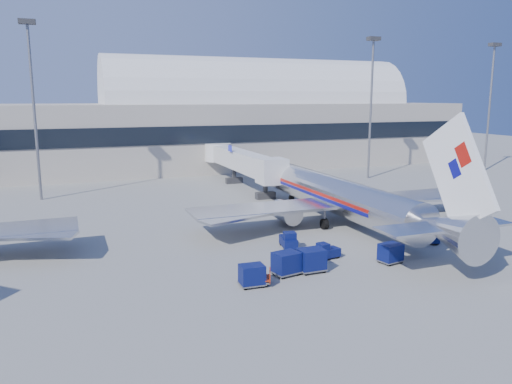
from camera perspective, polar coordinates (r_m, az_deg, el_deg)
name	(u,v)px	position (r m, az deg, el deg)	size (l,w,h in m)	color
ground	(270,246)	(44.99, 1.63, -6.21)	(260.00, 260.00, 0.00)	gray
terminal	(82,129)	(95.91, -19.25, 6.77)	(170.00, 28.15, 21.00)	#B2AA9E
airliner_main	(343,197)	(52.59, 9.86, -0.60)	(32.00, 37.26, 12.07)	silver
jetbridge_near	(239,160)	(75.13, -2.00, 3.69)	(4.40, 27.50, 6.25)	silver
mast_west	(32,84)	(69.85, -24.22, 11.18)	(2.00, 1.20, 22.60)	slate
mast_east	(372,87)	(83.87, 13.08, 11.59)	(2.00, 1.20, 22.60)	slate
mast_far_east	(491,88)	(99.93, 25.29, 10.67)	(2.00, 1.20, 22.60)	slate
barrier_near	(420,219)	(55.63, 18.22, -2.97)	(3.00, 0.55, 0.90)	#9E9E96
barrier_mid	(445,217)	(57.74, 20.77, -2.65)	(3.00, 0.55, 0.90)	#9E9E96
barrier_far	(469,214)	(59.95, 23.14, -2.34)	(3.00, 0.55, 0.90)	#9E9E96
tug_lead	(326,251)	(41.84, 8.05, -6.73)	(2.25, 1.39, 1.37)	#091149
tug_right	(426,237)	(48.05, 18.82, -4.91)	(2.36, 1.74, 1.39)	#091149
tug_left	(288,240)	(44.32, 3.73, -5.53)	(1.63, 2.57, 1.55)	#091149
cart_train_a	(311,260)	(38.54, 6.36, -7.70)	(2.07, 1.60, 1.79)	#091149
cart_train_b	(286,263)	(37.74, 3.48, -8.09)	(2.25, 1.89, 1.75)	#091149
cart_train_c	(252,275)	(35.51, -0.46, -9.46)	(1.82, 1.42, 1.56)	#091149
cart_solo_near	(391,253)	(41.73, 15.13, -6.72)	(2.02, 1.68, 1.59)	#091149
cart_solo_far	(471,239)	(48.39, 23.36, -4.92)	(1.99, 1.74, 1.47)	#091149
cart_open_red	(257,279)	(36.01, 0.09, -9.94)	(2.39, 2.07, 0.54)	slate
ramp_worker	(485,244)	(46.76, 24.70, -5.39)	(0.67, 0.44, 1.83)	#CDFF1A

